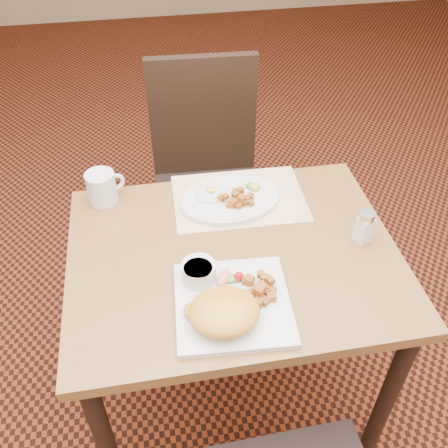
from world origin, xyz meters
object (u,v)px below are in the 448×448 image
at_px(chair_far, 207,171).
at_px(plate_square, 233,304).
at_px(coffee_mug, 102,187).
at_px(table, 233,279).
at_px(salt_shaker, 365,226).
at_px(plate_oval, 230,199).

relative_size(chair_far, plate_square, 3.46).
distance_m(plate_square, coffee_mug, 0.57).
relative_size(table, coffee_mug, 7.79).
relative_size(table, chair_far, 0.93).
xyz_separation_m(plate_square, salt_shaker, (0.40, 0.17, 0.04)).
relative_size(table, plate_square, 3.21).
bearing_deg(salt_shaker, table, 177.86).
relative_size(chair_far, coffee_mug, 8.39).
xyz_separation_m(table, chair_far, (0.02, 0.67, -0.10)).
height_order(plate_square, coffee_mug, coffee_mug).
xyz_separation_m(plate_square, plate_oval, (0.07, 0.40, 0.00)).
height_order(table, plate_oval, plate_oval).
bearing_deg(salt_shaker, plate_square, -157.21).
bearing_deg(chair_far, plate_oval, 93.93).
distance_m(chair_far, coffee_mug, 0.59).
distance_m(plate_oval, coffee_mug, 0.39).
bearing_deg(plate_square, plate_oval, 80.37).
distance_m(chair_far, plate_square, 0.88).
distance_m(table, coffee_mug, 0.48).
bearing_deg(plate_oval, table, -97.88).
height_order(plate_square, salt_shaker, salt_shaker).
bearing_deg(plate_oval, salt_shaker, -34.43).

